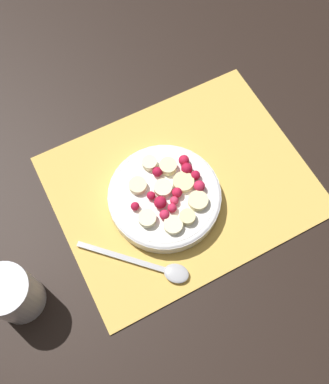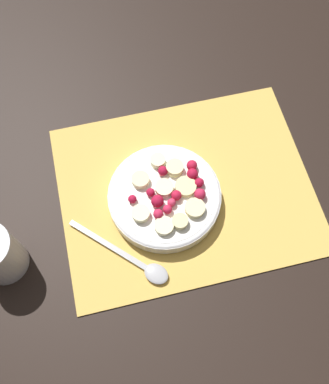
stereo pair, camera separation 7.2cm
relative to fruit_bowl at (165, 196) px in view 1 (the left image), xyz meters
The scene contains 5 objects.
ground_plane 0.05m from the fruit_bowl, 19.82° to the left, with size 3.00×3.00×0.00m, color black.
placemat 0.05m from the fruit_bowl, 19.82° to the left, with size 0.45×0.35×0.01m.
fruit_bowl is the anchor object (origin of this frame).
spoon 0.12m from the fruit_bowl, 123.80° to the right, with size 0.15×0.15×0.01m.
drinking_glass 0.29m from the fruit_bowl, behind, with size 0.08×0.08×0.10m.
Camera 1 is at (-0.18, -0.27, 0.70)m, focal length 40.00 mm.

